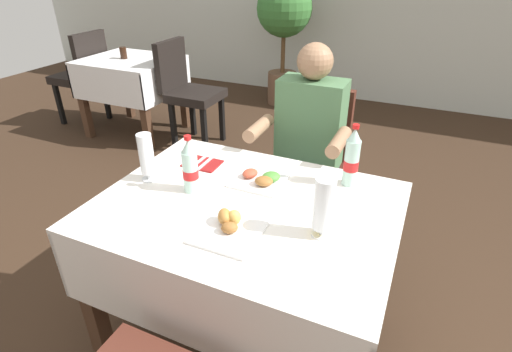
% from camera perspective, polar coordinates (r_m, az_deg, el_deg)
% --- Properties ---
extents(main_dining_table, '(1.21, 0.92, 0.76)m').
position_cam_1_polar(main_dining_table, '(1.73, -1.38, -8.68)').
color(main_dining_table, white).
rests_on(main_dining_table, ground).
extents(chair_far_diner_seat, '(0.44, 0.50, 0.97)m').
position_cam_1_polar(chair_far_diner_seat, '(2.42, 7.33, 2.07)').
color(chair_far_diner_seat, '#4C2319').
rests_on(chair_far_diner_seat, ground).
extents(seated_diner_far, '(0.50, 0.46, 1.26)m').
position_cam_1_polar(seated_diner_far, '(2.25, 7.20, 4.37)').
color(seated_diner_far, '#282D42').
rests_on(seated_diner_far, ground).
extents(plate_near_camera, '(0.23, 0.23, 0.07)m').
position_cam_1_polar(plate_near_camera, '(1.47, -3.96, -7.27)').
color(plate_near_camera, white).
rests_on(plate_near_camera, main_dining_table).
extents(plate_far_diner, '(0.22, 0.22, 0.05)m').
position_cam_1_polar(plate_far_diner, '(1.77, 0.74, -0.37)').
color(plate_far_diner, white).
rests_on(plate_far_diner, main_dining_table).
extents(beer_glass_left, '(0.07, 0.07, 0.22)m').
position_cam_1_polar(beer_glass_left, '(1.81, -15.39, 2.61)').
color(beer_glass_left, white).
rests_on(beer_glass_left, main_dining_table).
extents(beer_glass_middle, '(0.07, 0.07, 0.23)m').
position_cam_1_polar(beer_glass_middle, '(1.41, 9.63, -4.56)').
color(beer_glass_middle, white).
rests_on(beer_glass_middle, main_dining_table).
extents(cola_bottle_primary, '(0.07, 0.07, 0.26)m').
position_cam_1_polar(cola_bottle_primary, '(1.69, -9.41, 1.22)').
color(cola_bottle_primary, silver).
rests_on(cola_bottle_primary, main_dining_table).
extents(cola_bottle_secondary, '(0.06, 0.06, 0.28)m').
position_cam_1_polar(cola_bottle_secondary, '(1.75, 13.55, 2.40)').
color(cola_bottle_secondary, silver).
rests_on(cola_bottle_secondary, main_dining_table).
extents(napkin_cutlery_set, '(0.17, 0.19, 0.01)m').
position_cam_1_polar(napkin_cutlery_set, '(1.94, -7.69, 1.81)').
color(napkin_cutlery_set, maroon).
rests_on(napkin_cutlery_set, main_dining_table).
extents(background_dining_table, '(0.87, 0.76, 0.76)m').
position_cam_1_polar(background_dining_table, '(4.25, -17.33, 13.13)').
color(background_dining_table, white).
rests_on(background_dining_table, ground).
extents(background_chair_left, '(0.50, 0.44, 0.97)m').
position_cam_1_polar(background_chair_left, '(4.69, -23.51, 13.42)').
color(background_chair_left, black).
rests_on(background_chair_left, ground).
extents(background_chair_right, '(0.50, 0.44, 0.97)m').
position_cam_1_polar(background_chair_right, '(3.87, -9.83, 12.39)').
color(background_chair_right, black).
rests_on(background_chair_right, ground).
extents(background_table_tumbler, '(0.06, 0.06, 0.11)m').
position_cam_1_polar(background_table_tumbler, '(4.21, -18.46, 16.38)').
color(background_table_tumbler, black).
rests_on(background_table_tumbler, background_dining_table).
extents(potted_plant_corner, '(0.63, 0.63, 1.42)m').
position_cam_1_polar(potted_plant_corner, '(4.91, 4.03, 21.15)').
color(potted_plant_corner, brown).
rests_on(potted_plant_corner, ground).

